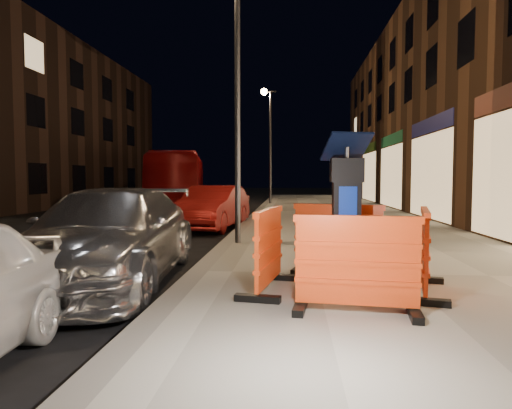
# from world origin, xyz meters

# --- Properties ---
(ground_plane) EXTENTS (120.00, 120.00, 0.00)m
(ground_plane) POSITION_xyz_m (0.00, 0.00, 0.00)
(ground_plane) COLOR black
(ground_plane) RESTS_ON ground
(sidewalk) EXTENTS (6.00, 60.00, 0.15)m
(sidewalk) POSITION_xyz_m (3.00, 0.00, 0.07)
(sidewalk) COLOR gray
(sidewalk) RESTS_ON ground
(kerb) EXTENTS (0.30, 60.00, 0.15)m
(kerb) POSITION_xyz_m (0.00, 0.00, 0.07)
(kerb) COLOR slate
(kerb) RESTS_ON ground
(parking_kiosk) EXTENTS (0.69, 0.69, 1.84)m
(parking_kiosk) POSITION_xyz_m (2.08, -1.07, 1.07)
(parking_kiosk) COLOR black
(parking_kiosk) RESTS_ON sidewalk
(barrier_front) EXTENTS (1.37, 0.70, 1.02)m
(barrier_front) POSITION_xyz_m (2.08, -2.02, 0.66)
(barrier_front) COLOR #F54414
(barrier_front) RESTS_ON sidewalk
(barrier_back) EXTENTS (1.41, 0.86, 1.02)m
(barrier_back) POSITION_xyz_m (2.08, -0.12, 0.66)
(barrier_back) COLOR #F54414
(barrier_back) RESTS_ON sidewalk
(barrier_kerbside) EXTENTS (0.76, 1.39, 1.02)m
(barrier_kerbside) POSITION_xyz_m (1.13, -1.07, 0.66)
(barrier_kerbside) COLOR #F54414
(barrier_kerbside) RESTS_ON sidewalk
(barrier_bldgside) EXTENTS (0.84, 1.41, 1.02)m
(barrier_bldgside) POSITION_xyz_m (3.03, -1.07, 0.66)
(barrier_bldgside) COLOR #F54414
(barrier_bldgside) RESTS_ON sidewalk
(car_silver) EXTENTS (2.29, 4.93, 1.39)m
(car_silver) POSITION_xyz_m (-1.29, -0.18, 0.00)
(car_silver) COLOR #B3B3B8
(car_silver) RESTS_ON ground
(car_red) EXTENTS (1.88, 4.13, 1.31)m
(car_red) POSITION_xyz_m (-0.96, 6.77, 0.00)
(car_red) COLOR maroon
(car_red) RESTS_ON ground
(bus_doubledecker) EXTENTS (4.24, 10.79, 2.93)m
(bus_doubledecker) POSITION_xyz_m (-4.92, 18.46, 0.00)
(bus_doubledecker) COLOR maroon
(bus_doubledecker) RESTS_ON ground
(street_lamp_mid) EXTENTS (0.12, 0.12, 6.00)m
(street_lamp_mid) POSITION_xyz_m (0.25, 3.00, 3.15)
(street_lamp_mid) COLOR #3F3F44
(street_lamp_mid) RESTS_ON sidewalk
(street_lamp_far) EXTENTS (0.12, 0.12, 6.00)m
(street_lamp_far) POSITION_xyz_m (0.25, 18.00, 3.15)
(street_lamp_far) COLOR #3F3F44
(street_lamp_far) RESTS_ON sidewalk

